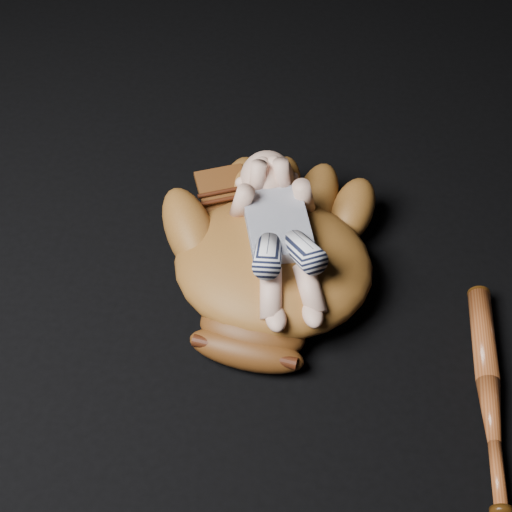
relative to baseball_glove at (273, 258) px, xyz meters
name	(u,v)px	position (x,y,z in m)	size (l,w,h in m)	color
baseball_glove	(273,258)	(0.00, 0.00, 0.00)	(0.41, 0.46, 0.15)	brown
newborn_baby	(281,234)	(0.01, 0.00, 0.05)	(0.16, 0.35, 0.14)	#D3A188
baseball_bat	(489,394)	(0.34, -0.18, -0.05)	(0.04, 0.39, 0.04)	brown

